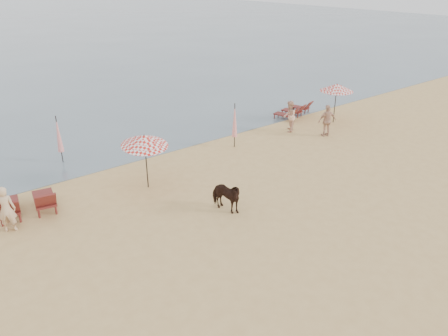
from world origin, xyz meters
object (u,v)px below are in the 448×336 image
object	(u,v)px
umbrella_open_left_b	(145,140)
umbrella_closed_left	(58,134)
lounger_cluster_left	(27,203)
beachgoer_right_b	(327,121)
umbrella_closed_right	(235,120)
cow	(225,196)
beachgoer_right_a	(289,116)
lounger_cluster_right	(295,110)
umbrella_open_right	(337,87)
beachgoer_left	(6,209)

from	to	relation	value
umbrella_open_left_b	umbrella_closed_left	bearing A→B (deg)	106.49
lounger_cluster_left	beachgoer_right_b	world-z (taller)	beachgoer_right_b
umbrella_open_left_b	beachgoer_right_b	size ratio (longest dim) A/B	1.38
umbrella_closed_right	cow	world-z (taller)	umbrella_closed_right
beachgoer_right_a	lounger_cluster_right	bearing A→B (deg)	176.77
umbrella_open_right	beachgoer_right_b	bearing A→B (deg)	-157.34
lounger_cluster_right	beachgoer_right_a	xyz separation A→B (m)	(-2.27, -1.71, 0.49)
umbrella_open_left_b	umbrella_closed_right	bearing A→B (deg)	7.70
lounger_cluster_right	umbrella_closed_right	bearing A→B (deg)	179.71
cow	umbrella_closed_left	bearing A→B (deg)	97.70
umbrella_closed_right	cow	xyz separation A→B (m)	(-4.35, -4.78, -0.78)
lounger_cluster_left	umbrella_open_right	world-z (taller)	umbrella_open_right
lounger_cluster_right	beachgoer_left	distance (m)	17.28
umbrella_closed_left	beachgoer_left	xyz separation A→B (m)	(-3.45, -4.67, -0.55)
lounger_cluster_left	beachgoer_right_a	bearing A→B (deg)	12.51
umbrella_closed_right	beachgoer_left	xyz separation A→B (m)	(-10.95, -1.29, -0.55)
umbrella_open_right	umbrella_open_left_b	bearing A→B (deg)	176.02
lounger_cluster_left	beachgoer_right_a	distance (m)	13.96
beachgoer_left	cow	bearing A→B (deg)	176.79
beachgoer_right_a	beachgoer_right_b	bearing A→B (deg)	80.72
lounger_cluster_left	umbrella_closed_left	bearing A→B (deg)	66.64
umbrella_closed_right	cow	size ratio (longest dim) A/B	1.56
umbrella_closed_left	umbrella_open_left_b	bearing A→B (deg)	-68.27
umbrella_open_right	umbrella_closed_right	world-z (taller)	umbrella_open_right
umbrella_closed_right	cow	distance (m)	6.51
umbrella_closed_left	umbrella_closed_right	bearing A→B (deg)	-24.22
umbrella_closed_left	umbrella_closed_right	size ratio (longest dim) A/B	1.00
umbrella_open_left_b	umbrella_open_right	distance (m)	12.66
umbrella_open_right	umbrella_closed_right	xyz separation A→B (m)	(-7.00, 0.58, -0.68)
umbrella_open_left_b	beachgoer_left	size ratio (longest dim) A/B	1.42
lounger_cluster_right	umbrella_closed_left	xyz separation A→B (m)	(-13.57, 1.74, 1.01)
lounger_cluster_right	umbrella_open_left_b	bearing A→B (deg)	178.71
lounger_cluster_right	cow	world-z (taller)	cow
beachgoer_right_b	umbrella_closed_left	bearing A→B (deg)	-3.00
umbrella_closed_left	lounger_cluster_right	bearing A→B (deg)	-7.33
umbrella_closed_left	umbrella_closed_right	world-z (taller)	umbrella_closed_right
lounger_cluster_right	umbrella_open_left_b	distance (m)	12.19
umbrella_closed_right	beachgoer_right_b	bearing A→B (deg)	-20.54
umbrella_open_right	beachgoer_left	xyz separation A→B (m)	(-17.95, -0.71, -1.23)
cow	beachgoer_right_a	xyz separation A→B (m)	(8.16, 4.70, 0.25)
umbrella_open_right	beachgoer_right_a	distance (m)	3.45
lounger_cluster_right	umbrella_closed_right	world-z (taller)	umbrella_closed_right
umbrella_open_left_b	cow	distance (m)	3.98
umbrella_open_right	beachgoer_left	distance (m)	18.01
umbrella_open_right	beachgoer_left	bearing A→B (deg)	175.05
beachgoer_left	beachgoer_right_b	xyz separation A→B (m)	(15.80, -0.52, 0.02)
lounger_cluster_left	umbrella_open_left_b	size ratio (longest dim) A/B	0.94
beachgoer_left	beachgoer_right_a	bearing A→B (deg)	-150.65
umbrella_open_right	umbrella_closed_left	distance (m)	15.04
lounger_cluster_right	umbrella_open_right	bearing A→B (deg)	-82.55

